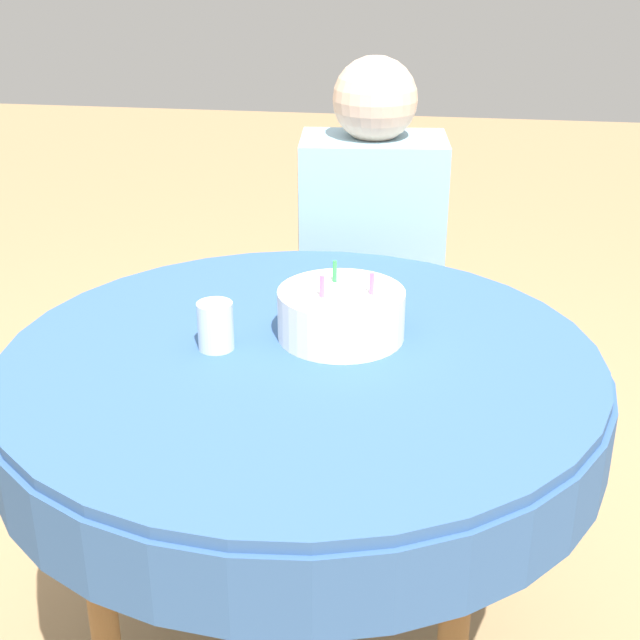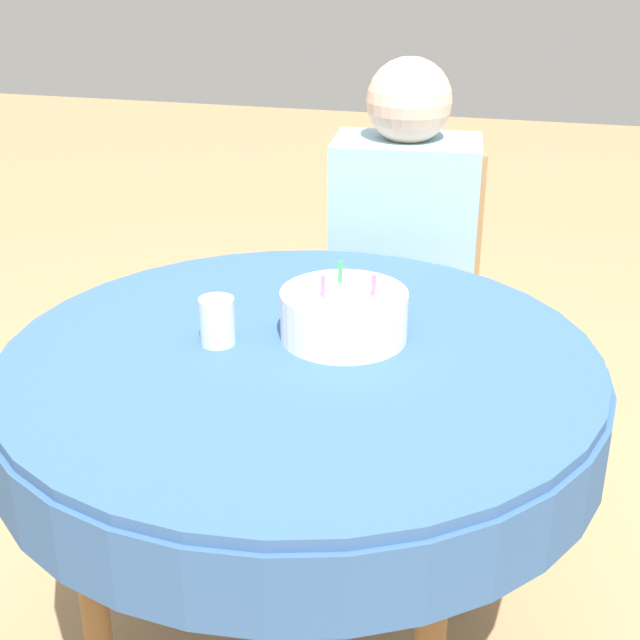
{
  "view_description": "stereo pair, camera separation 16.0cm",
  "coord_description": "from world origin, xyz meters",
  "px_view_note": "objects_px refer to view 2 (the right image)",
  "views": [
    {
      "loc": [
        0.25,
        -1.42,
        1.46
      ],
      "look_at": [
        0.03,
        0.02,
        0.81
      ],
      "focal_mm": 50.0,
      "sensor_mm": 36.0,
      "label": 1
    },
    {
      "loc": [
        0.41,
        -1.39,
        1.46
      ],
      "look_at": [
        0.03,
        0.02,
        0.81
      ],
      "focal_mm": 50.0,
      "sensor_mm": 36.0,
      "label": 2
    }
  ],
  "objects_px": {
    "birthday_cake": "(344,315)",
    "drinking_glass": "(217,321)",
    "chair": "(402,308)",
    "person": "(403,243)"
  },
  "relations": [
    {
      "from": "person",
      "to": "birthday_cake",
      "type": "xyz_separation_m",
      "value": [
        0.01,
        -0.7,
        0.1
      ]
    },
    {
      "from": "birthday_cake",
      "to": "drinking_glass",
      "type": "height_order",
      "value": "birthday_cake"
    },
    {
      "from": "chair",
      "to": "birthday_cake",
      "type": "relative_size",
      "value": 3.76
    },
    {
      "from": "person",
      "to": "drinking_glass",
      "type": "distance_m",
      "value": 0.82
    },
    {
      "from": "birthday_cake",
      "to": "drinking_glass",
      "type": "xyz_separation_m",
      "value": [
        -0.22,
        -0.08,
        -0.0
      ]
    },
    {
      "from": "chair",
      "to": "person",
      "type": "bearing_deg",
      "value": -90.0
    },
    {
      "from": "chair",
      "to": "drinking_glass",
      "type": "distance_m",
      "value": 0.96
    },
    {
      "from": "birthday_cake",
      "to": "drinking_glass",
      "type": "distance_m",
      "value": 0.23
    },
    {
      "from": "birthday_cake",
      "to": "drinking_glass",
      "type": "relative_size",
      "value": 2.65
    },
    {
      "from": "person",
      "to": "drinking_glass",
      "type": "bearing_deg",
      "value": -110.87
    }
  ]
}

